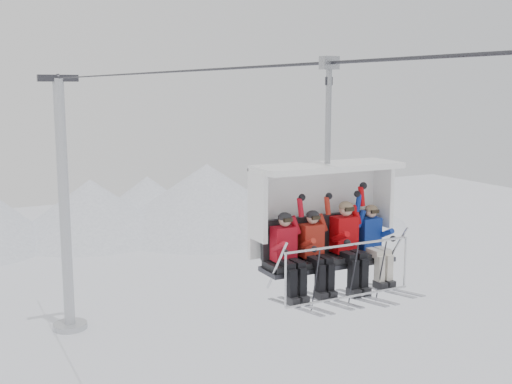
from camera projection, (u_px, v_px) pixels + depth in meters
name	position (u px, v px, depth m)	size (l,w,h in m)	color
lift_tower_right	(65.00, 224.00, 33.60)	(2.00, 1.80, 13.48)	#B0B2B7
haul_cable	(256.00, 67.00, 13.04)	(0.06, 0.06, 50.00)	#303036
chairlift_carrier	(322.00, 213.00, 11.22)	(2.63, 1.17, 3.98)	black
skier_far_left	(287.00, 252.00, 10.63)	(0.39, 1.69, 1.57)	red
skier_center_left	(315.00, 249.00, 10.88)	(0.38, 1.69, 1.54)	red
skier_center_right	(348.00, 242.00, 11.18)	(0.43, 1.69, 1.70)	red
skier_far_right	(373.00, 241.00, 11.43)	(0.38, 1.69, 1.53)	navy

